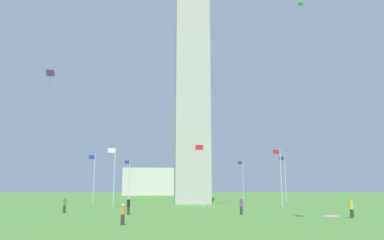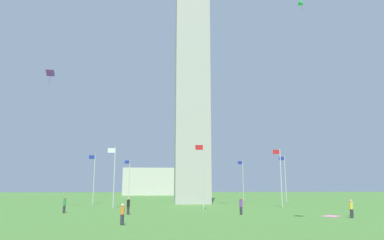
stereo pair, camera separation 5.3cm
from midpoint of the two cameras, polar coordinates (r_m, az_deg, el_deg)
ground_plane at (r=62.39m, az=0.03°, el=-13.45°), size 260.00×260.00×0.00m
obelisk_monument at (r=67.04m, az=0.02°, el=10.84°), size 6.07×6.07×55.22m
flagpole_n at (r=63.15m, az=-15.67°, el=-8.87°), size 1.12×0.14×8.37m
flagpole_ne at (r=50.59m, az=-12.56°, el=-8.63°), size 1.12×0.14×8.37m
flagpole_e at (r=45.55m, az=1.85°, el=-8.67°), size 1.12×0.14×8.37m
flagpole_se at (r=53.10m, az=14.24°, el=-8.65°), size 1.12×0.14×8.37m
flagpole_s at (r=66.00m, az=14.93°, el=-8.97°), size 1.12×0.14×8.37m
flagpole_sw at (r=76.06m, az=8.29°, el=-9.41°), size 1.12×0.14×8.37m
flagpole_w at (r=79.18m, az=-1.11°, el=-9.57°), size 1.12×0.14×8.37m
flagpole_nw at (r=74.33m, az=-10.19°, el=-9.32°), size 1.12×0.14×8.37m
person_white_shirt at (r=39.97m, az=24.57°, el=-12.84°), size 0.32×0.32×1.64m
person_purple_shirt at (r=38.34m, az=8.01°, el=-13.73°), size 0.32×0.32×1.73m
person_orange_shirt at (r=28.44m, az=-11.22°, el=-14.83°), size 0.32×0.32×1.61m
person_green_shirt at (r=42.87m, az=-20.03°, el=-12.87°), size 0.32×0.32×1.75m
person_yellow_shirt at (r=37.20m, az=24.53°, el=-13.03°), size 0.32×0.32×1.68m
person_black_shirt at (r=38.86m, az=-10.30°, el=-13.61°), size 0.32×0.32×1.75m
kite_purple_diamond at (r=51.94m, az=-22.05°, el=7.06°), size 1.15×0.96×1.83m
kite_green_delta at (r=54.26m, az=17.46°, el=17.63°), size 1.26×1.17×1.65m
distant_building at (r=124.76m, az=-5.07°, el=-9.97°), size 25.33×12.22×9.14m
picnic_blanket_near_first_person at (r=38.85m, az=21.78°, el=-14.32°), size 2.27×2.25×0.01m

